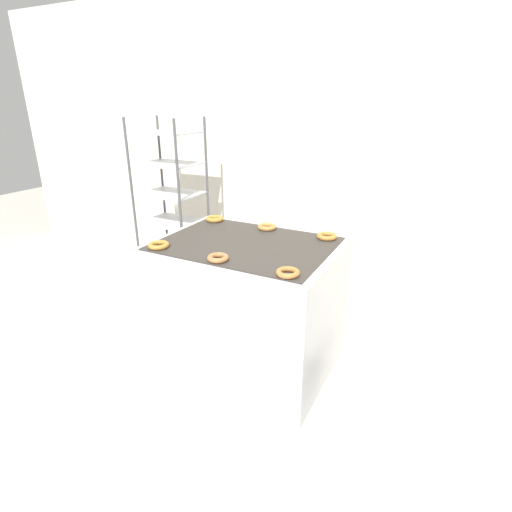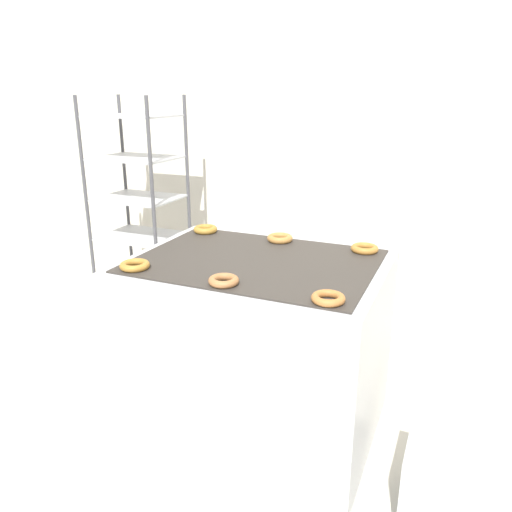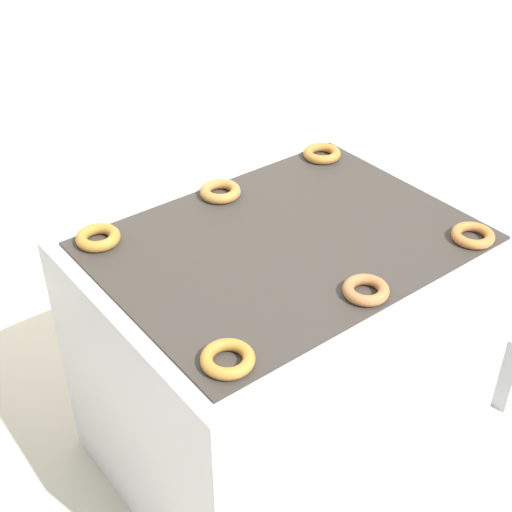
{
  "view_description": "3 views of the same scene",
  "coord_description": "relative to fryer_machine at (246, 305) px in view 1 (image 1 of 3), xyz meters",
  "views": [
    {
      "loc": [
        1.2,
        -1.47,
        1.82
      ],
      "look_at": [
        0.0,
        0.87,
        0.78
      ],
      "focal_mm": 28.0,
      "sensor_mm": 36.0,
      "label": 1
    },
    {
      "loc": [
        0.89,
        -1.35,
        1.69
      ],
      "look_at": [
        0.0,
        0.72,
        0.95
      ],
      "focal_mm": 35.0,
      "sensor_mm": 36.0,
      "label": 2
    },
    {
      "loc": [
        -1.18,
        -0.65,
        2.14
      ],
      "look_at": [
        0.0,
        0.87,
        0.78
      ],
      "focal_mm": 50.0,
      "sensor_mm": 36.0,
      "label": 3
    }
  ],
  "objects": [
    {
      "name": "donut_far_right",
      "position": [
        0.45,
        0.34,
        0.48
      ],
      "size": [
        0.14,
        0.14,
        0.03
      ],
      "primitive_type": "torus",
      "color": "#B87B33",
      "rests_on": "fryer_machine"
    },
    {
      "name": "donut_far_center",
      "position": [
        -0.01,
        0.34,
        0.48
      ],
      "size": [
        0.14,
        0.14,
        0.03
      ],
      "primitive_type": "torus",
      "color": "#B87E3D",
      "rests_on": "fryer_machine"
    },
    {
      "name": "fryer_machine",
      "position": [
        0.0,
        0.0,
        0.0
      ],
      "size": [
        1.21,
        0.94,
        0.93
      ],
      "color": "silver",
      "rests_on": "ground_plane"
    },
    {
      "name": "donut_far_left",
      "position": [
        -0.46,
        0.34,
        0.48
      ],
      "size": [
        0.14,
        0.14,
        0.04
      ],
      "primitive_type": "torus",
      "color": "#AE7E30",
      "rests_on": "fryer_machine"
    },
    {
      "name": "glaze_bin",
      "position": [
        0.98,
        -0.24,
        -0.29
      ],
      "size": [
        0.38,
        0.38,
        0.34
      ],
      "color": "silver",
      "rests_on": "ground_plane"
    },
    {
      "name": "baking_rack_cart",
      "position": [
        -1.2,
        0.73,
        0.39
      ],
      "size": [
        0.56,
        0.46,
        1.67
      ],
      "color": "#4C4C51",
      "rests_on": "ground_plane"
    },
    {
      "name": "donut_near_center",
      "position": [
        -0.01,
        -0.34,
        0.48
      ],
      "size": [
        0.13,
        0.13,
        0.03
      ],
      "primitive_type": "torus",
      "color": "#AA6E3F",
      "rests_on": "fryer_machine"
    },
    {
      "name": "donut_near_left",
      "position": [
        -0.46,
        -0.33,
        0.48
      ],
      "size": [
        0.14,
        0.14,
        0.03
      ],
      "primitive_type": "torus",
      "color": "#B57E31",
      "rests_on": "fryer_machine"
    },
    {
      "name": "ground_plane",
      "position": [
        -0.0,
        -0.72,
        -0.46
      ],
      "size": [
        14.0,
        14.0,
        0.0
      ],
      "primitive_type": "plane",
      "color": "beige"
    },
    {
      "name": "wall_back",
      "position": [
        -0.0,
        1.41,
        0.94
      ],
      "size": [
        8.0,
        0.05,
        2.8
      ],
      "color": "silver",
      "rests_on": "ground_plane"
    },
    {
      "name": "donut_near_right",
      "position": [
        0.45,
        -0.35,
        0.48
      ],
      "size": [
        0.13,
        0.13,
        0.03
      ],
      "primitive_type": "torus",
      "color": "#B77337",
      "rests_on": "fryer_machine"
    }
  ]
}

